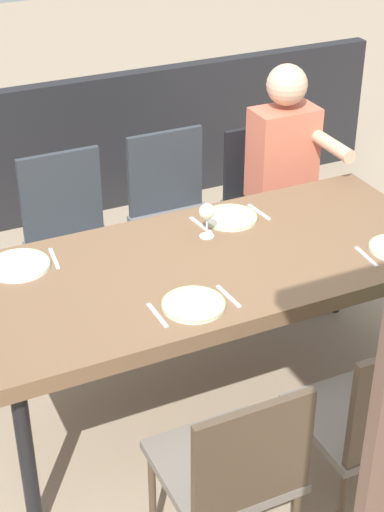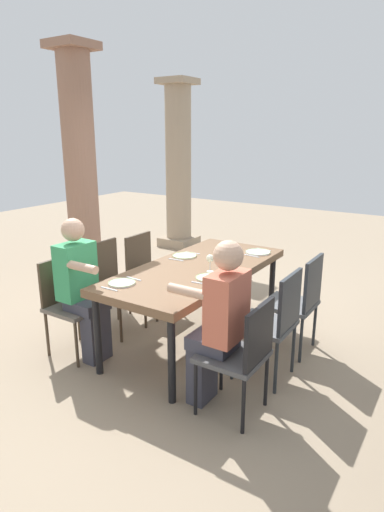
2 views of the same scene
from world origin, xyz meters
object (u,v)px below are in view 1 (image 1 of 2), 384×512
chair_mid_north (375,416)px  plate_2 (193,304)px  chair_west_south (267,196)px  plate_1 (230,217)px  chair_mid_south (175,210)px  chair_east_north (234,469)px  diner_woman_green (288,179)px  plate_3 (19,265)px  wine_glass_1 (207,213)px  chair_east_south (71,234)px  dining_table (212,272)px

chair_mid_north → plate_2: 0.78m
chair_west_south → plate_1: 0.85m
chair_mid_south → chair_east_north: (0.57, 1.76, -0.02)m
chair_mid_north → plate_2: bearing=-53.5°
chair_west_south → plate_2: size_ratio=3.53×
chair_mid_south → diner_woman_green: size_ratio=0.73×
chair_east_north → plate_3: bearing=-71.1°
diner_woman_green → wine_glass_1: (0.72, 0.50, 0.20)m
chair_east_north → diner_woman_green: bearing=-126.1°
plate_2 → plate_3: bearing=-46.9°
chair_west_south → chair_mid_south: 0.56m
chair_east_north → chair_east_south: (-0.00, -1.76, 0.01)m
chair_west_south → diner_woman_green: bearing=90.9°
diner_woman_green → chair_west_south: bearing=-89.1°
chair_east_north → wine_glass_1: (-0.42, -1.06, 0.37)m
dining_table → plate_2: 0.37m
chair_west_south → plate_3: (1.53, 0.60, 0.27)m
chair_mid_north → plate_1: size_ratio=3.69×
chair_west_south → wine_glass_1: bearing=44.0°
chair_east_north → plate_1: 1.32m
chair_east_south → wine_glass_1: size_ratio=5.77×
plate_3 → plate_1: bearing=-179.9°
chair_mid_south → diner_woman_green: (-0.57, 0.20, 0.15)m
plate_2 → plate_3: 0.77m
chair_east_south → dining_table: bearing=111.8°
plate_1 → plate_3: bearing=0.1°
chair_east_north → plate_3: chair_east_north is taller
chair_mid_north → wine_glass_1: 1.13m
chair_mid_north → wine_glass_1: (0.16, -1.06, 0.36)m
chair_east_south → plate_2: 1.20m
chair_mid_south → chair_east_north: 1.85m
chair_mid_north → plate_1: 1.19m
chair_east_north → chair_west_south: bearing=-122.9°
chair_east_south → diner_woman_green: diner_woman_green is taller
chair_mid_north → diner_woman_green: 1.67m
chair_east_south → plate_3: bearing=56.5°
plate_1 → wine_glass_1: wine_glass_1 is taller
plate_1 → wine_glass_1: size_ratio=1.56×
chair_mid_south → chair_east_north: chair_mid_south is taller
chair_east_north → chair_mid_north: bearing=179.6°
plate_1 → plate_2: size_ratio=1.01×
chair_west_south → chair_east_south: chair_east_south is taller
chair_west_south → chair_east_south: 1.13m
chair_mid_north → wine_glass_1: wine_glass_1 is taller
chair_mid_south → chair_east_south: (0.57, -0.00, -0.01)m
chair_east_north → wine_glass_1: bearing=-111.5°
chair_east_north → plate_2: chair_east_north is taller
chair_mid_north → chair_west_south: bearing=-107.8°
dining_table → wine_glass_1: (-0.06, -0.18, 0.18)m
chair_mid_north → dining_table: bearing=-76.0°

